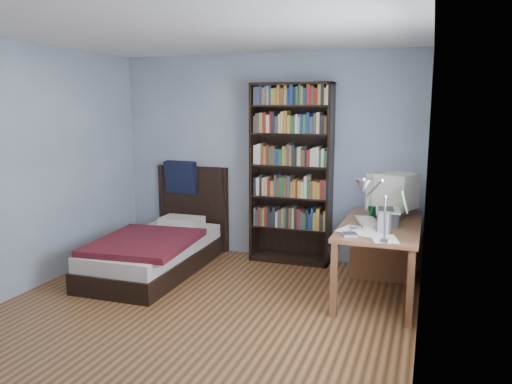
# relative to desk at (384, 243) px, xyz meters

# --- Properties ---
(room) EXTENTS (4.20, 4.24, 2.50)m
(room) POSITION_rel_desk_xyz_m (-1.48, -1.62, 0.84)
(room) COLOR #532F18
(room) RESTS_ON ground
(desk) EXTENTS (0.75, 1.51, 0.73)m
(desk) POSITION_rel_desk_xyz_m (0.00, 0.00, 0.00)
(desk) COLOR brown
(desk) RESTS_ON floor
(crt_monitor) EXTENTS (0.53, 0.48, 0.46)m
(crt_monitor) POSITION_rel_desk_xyz_m (0.08, -0.01, 0.58)
(crt_monitor) COLOR beige
(crt_monitor) RESTS_ON desk
(laptop) EXTENTS (0.33, 0.33, 0.37)m
(laptop) POSITION_rel_desk_xyz_m (0.08, -0.46, 0.42)
(laptop) COLOR #2D2D30
(laptop) RESTS_ON desk
(desk_lamp) EXTENTS (0.23, 0.51, 0.61)m
(desk_lamp) POSITION_rel_desk_xyz_m (-0.02, -1.50, 0.80)
(desk_lamp) COLOR #99999E
(desk_lamp) RESTS_ON desk
(keyboard) EXTENTS (0.33, 0.52, 0.05)m
(keyboard) POSITION_rel_desk_xyz_m (-0.12, -0.50, 0.33)
(keyboard) COLOR #B3AA95
(keyboard) RESTS_ON desk
(speaker) EXTENTS (0.11, 0.11, 0.19)m
(speaker) POSITION_rel_desk_xyz_m (0.06, -0.80, 0.41)
(speaker) COLOR gray
(speaker) RESTS_ON desk
(soda_can) EXTENTS (0.07, 0.07, 0.13)m
(soda_can) POSITION_rel_desk_xyz_m (-0.11, -0.18, 0.38)
(soda_can) COLOR #083C12
(soda_can) RESTS_ON desk
(mouse) EXTENTS (0.06, 0.10, 0.04)m
(mouse) POSITION_rel_desk_xyz_m (-0.01, -0.18, 0.33)
(mouse) COLOR silver
(mouse) RESTS_ON desk
(phone_silver) EXTENTS (0.10, 0.12, 0.02)m
(phone_silver) POSITION_rel_desk_xyz_m (-0.22, -0.76, 0.33)
(phone_silver) COLOR silver
(phone_silver) RESTS_ON desk
(phone_grey) EXTENTS (0.05, 0.09, 0.02)m
(phone_grey) POSITION_rel_desk_xyz_m (-0.23, -0.86, 0.33)
(phone_grey) COLOR gray
(phone_grey) RESTS_ON desk
(external_drive) EXTENTS (0.15, 0.15, 0.02)m
(external_drive) POSITION_rel_desk_xyz_m (-0.21, -1.01, 0.33)
(external_drive) COLOR gray
(external_drive) RESTS_ON desk
(bookshelf) EXTENTS (0.96, 0.30, 2.14)m
(bookshelf) POSITION_rel_desk_xyz_m (-1.13, 0.32, 0.66)
(bookshelf) COLOR black
(bookshelf) RESTS_ON floor
(bed) EXTENTS (1.10, 2.02, 1.16)m
(bed) POSITION_rel_desk_xyz_m (-2.49, -0.47, -0.15)
(bed) COLOR black
(bed) RESTS_ON floor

